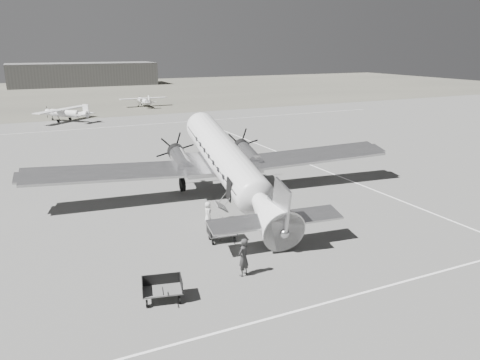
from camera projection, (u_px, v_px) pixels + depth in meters
name	position (u px, v px, depth m)	size (l,w,h in m)	color
ground	(237.00, 207.00, 34.63)	(260.00, 260.00, 0.00)	#61615E
taxi_line_near	(360.00, 294.00, 22.47)	(60.00, 0.15, 0.01)	white
taxi_line_right	(365.00, 187.00, 39.56)	(0.15, 80.00, 0.01)	white
taxi_line_horizon	(123.00, 126.00, 69.37)	(90.00, 0.15, 0.01)	white
grass_infield	(77.00, 93.00, 117.14)	(260.00, 90.00, 0.01)	#5E5C4F
hangar_main	(83.00, 74.00, 140.00)	(42.00, 14.00, 6.60)	#5E5E5E
dc3_airliner	(229.00, 165.00, 35.12)	(30.00, 20.82, 5.71)	#B8B8BA
light_plane_left	(65.00, 114.00, 73.35)	(10.89, 8.83, 2.26)	silver
light_plane_right	(144.00, 102.00, 91.27)	(9.30, 7.54, 1.93)	silver
baggage_cart_near	(222.00, 233.00, 28.44)	(1.79, 1.27, 1.01)	#585858
baggage_cart_far	(162.00, 290.00, 21.74)	(1.94, 1.37, 1.10)	#585858
ground_crew	(243.00, 257.00, 24.02)	(0.74, 0.49, 2.04)	#2E2E2E
ramp_agent	(221.00, 228.00, 28.64)	(0.72, 0.56, 1.49)	beige
passenger	(208.00, 213.00, 31.22)	(0.73, 0.47, 1.49)	silver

